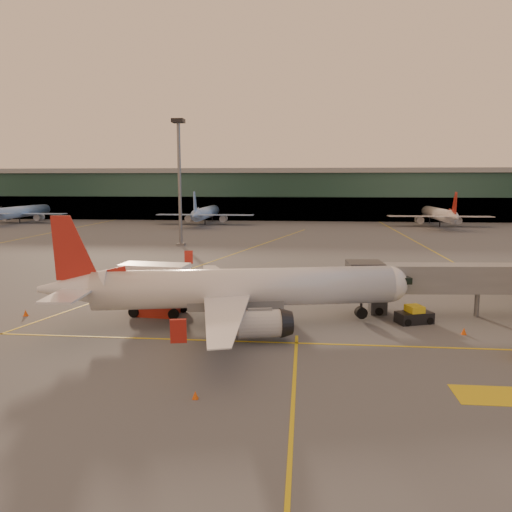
{
  "coord_description": "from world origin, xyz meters",
  "views": [
    {
      "loc": [
        5.55,
        -34.64,
        13.18
      ],
      "look_at": [
        0.21,
        19.69,
        5.0
      ],
      "focal_mm": 35.0,
      "sensor_mm": 36.0,
      "label": 1
    }
  ],
  "objects": [
    {
      "name": "ground",
      "position": [
        0.0,
        0.0,
        0.0
      ],
      "size": [
        600.0,
        600.0,
        0.0
      ],
      "primitive_type": "plane",
      "color": "#4C4F54",
      "rests_on": "ground"
    },
    {
      "name": "taxi_markings",
      "position": [
        -7.32,
        44.49,
        0.01
      ],
      "size": [
        100.12,
        173.0,
        0.01
      ],
      "color": "gold",
      "rests_on": "ground"
    },
    {
      "name": "terminal",
      "position": [
        0.0,
        141.79,
        8.76
      ],
      "size": [
        400.0,
        20.0,
        17.6
      ],
      "color": "#19382D",
      "rests_on": "ground"
    },
    {
      "name": "mast_west_near",
      "position": [
        -20.0,
        66.0,
        14.86
      ],
      "size": [
        2.4,
        2.4,
        25.6
      ],
      "color": "slate",
      "rests_on": "ground"
    },
    {
      "name": "distant_aircraft_row",
      "position": [
        -53.75,
        118.0,
        0.0
      ],
      "size": [
        225.0,
        34.0,
        13.0
      ],
      "color": "#8DB3EC",
      "rests_on": "ground"
    },
    {
      "name": "main_airplane",
      "position": [
        -0.93,
        9.77,
        3.33
      ],
      "size": [
        33.74,
        30.67,
        10.26
      ],
      "rotation": [
        0.0,
        0.0,
        0.21
      ],
      "color": "white",
      "rests_on": "ground"
    },
    {
      "name": "jet_bridge",
      "position": [
        23.81,
        15.28,
        3.59
      ],
      "size": [
        26.5,
        5.38,
        5.32
      ],
      "color": "slate",
      "rests_on": "ground"
    },
    {
      "name": "catering_truck",
      "position": [
        -9.08,
        12.56,
        2.92
      ],
      "size": [
        6.88,
        3.62,
        5.13
      ],
      "rotation": [
        0.0,
        0.0,
        -0.1
      ],
      "color": "#B52719",
      "rests_on": "ground"
    },
    {
      "name": "pushback_tug",
      "position": [
        15.91,
        12.0,
        0.69
      ],
      "size": [
        3.68,
        2.76,
        1.69
      ],
      "rotation": [
        0.0,
        0.0,
        0.35
      ],
      "color": "black",
      "rests_on": "ground"
    },
    {
      "name": "cone_nose",
      "position": [
        19.46,
        8.8,
        0.29
      ],
      "size": [
        0.48,
        0.48,
        0.61
      ],
      "color": "#E5530C",
      "rests_on": "ground"
    },
    {
      "name": "cone_tail",
      "position": [
        -21.83,
        10.79,
        0.3
      ],
      "size": [
        0.5,
        0.5,
        0.63
      ],
      "color": "#E5530C",
      "rests_on": "ground"
    },
    {
      "name": "cone_wing_right",
      "position": [
        -0.97,
        -6.25,
        0.24
      ],
      "size": [
        0.39,
        0.39,
        0.5
      ],
      "color": "#E5530C",
      "rests_on": "ground"
    },
    {
      "name": "cone_wing_left",
      "position": [
        -2.09,
        26.55,
        0.26
      ],
      "size": [
        0.42,
        0.42,
        0.54
      ],
      "color": "#E5530C",
      "rests_on": "ground"
    }
  ]
}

